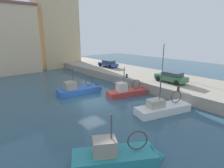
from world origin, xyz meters
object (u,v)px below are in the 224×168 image
object	(u,v)px
fishing_boat_red	(129,94)
fishing_boat_white	(165,111)
parked_car_blue	(108,64)
mooring_bollard_south	(178,88)
parked_car_green	(171,77)
mooring_bollard_mid	(127,76)
fishing_boat_blue	(82,92)
fishing_boat_teal	(120,160)
quay_streetlamp	(163,53)

from	to	relation	value
fishing_boat_red	fishing_boat_white	distance (m)	5.97
parked_car_blue	mooring_bollard_south	world-z (taller)	parked_car_blue
parked_car_green	mooring_bollard_mid	world-z (taller)	parked_car_green
fishing_boat_blue	fishing_boat_teal	bearing A→B (deg)	-111.37
fishing_boat_white	mooring_bollard_mid	bearing A→B (deg)	68.16
fishing_boat_teal	quay_streetlamp	bearing A→B (deg)	28.62
parked_car_blue	mooring_bollard_south	xyz separation A→B (m)	(-3.71, -16.79, -0.39)
fishing_boat_red	fishing_boat_teal	xyz separation A→B (m)	(-8.99, -8.28, -0.01)
fishing_boat_red	parked_car_green	world-z (taller)	fishing_boat_red
mooring_bollard_south	quay_streetlamp	world-z (taller)	quay_streetlamp
parked_car_green	quay_streetlamp	xyz separation A→B (m)	(3.06, 3.51, 2.54)
fishing_boat_red	mooring_bollard_south	size ratio (longest dim) A/B	10.49
mooring_bollard_south	fishing_boat_red	bearing A→B (deg)	116.98
mooring_bollard_south	fishing_boat_blue	bearing A→B (deg)	124.59
fishing_boat_teal	mooring_bollard_south	distance (m)	12.06
fishing_boat_white	fishing_boat_teal	bearing A→B (deg)	-163.22
mooring_bollard_mid	quay_streetlamp	distance (m)	6.67
fishing_boat_white	fishing_boat_red	bearing A→B (deg)	80.03
fishing_boat_teal	mooring_bollard_mid	distance (m)	16.20
fishing_boat_red	parked_car_green	size ratio (longest dim) A/B	1.40
parked_car_blue	quay_streetlamp	world-z (taller)	quay_streetlamp
fishing_boat_blue	parked_car_green	bearing A→B (deg)	-37.13
fishing_boat_teal	mooring_bollard_mid	bearing A→B (deg)	44.43
fishing_boat_teal	quay_streetlamp	xyz separation A→B (m)	(17.18, 9.37, 4.32)
fishing_boat_blue	mooring_bollard_south	size ratio (longest dim) A/B	11.22
fishing_boat_white	parked_car_blue	size ratio (longest dim) A/B	1.53
fishing_boat_teal	mooring_bollard_south	xyz separation A→B (m)	(11.53, 3.30, 1.34)
fishing_boat_red	mooring_bollard_mid	bearing A→B (deg)	50.01
fishing_boat_white	quay_streetlamp	bearing A→B (deg)	37.10
fishing_boat_white	fishing_boat_blue	xyz separation A→B (m)	(-2.96, 10.37, 0.02)
fishing_boat_white	parked_car_green	world-z (taller)	fishing_boat_white
mooring_bollard_mid	quay_streetlamp	size ratio (longest dim) A/B	0.11
fishing_boat_white	parked_car_blue	xyz separation A→B (m)	(7.28, 17.69, 1.75)
parked_car_blue	mooring_bollard_mid	world-z (taller)	parked_car_blue
fishing_boat_teal	mooring_bollard_south	world-z (taller)	fishing_boat_teal
parked_car_blue	quay_streetlamp	xyz separation A→B (m)	(1.94, -10.72, 2.59)
fishing_boat_red	fishing_boat_white	world-z (taller)	fishing_boat_white
parked_car_green	quay_streetlamp	world-z (taller)	quay_streetlamp
parked_car_green	fishing_boat_red	bearing A→B (deg)	154.77
fishing_boat_red	parked_car_green	xyz separation A→B (m)	(5.12, -2.41, 1.77)
parked_car_green	mooring_bollard_south	size ratio (longest dim) A/B	7.49
parked_car_green	mooring_bollard_south	xyz separation A→B (m)	(-2.59, -2.56, -0.44)
mooring_bollard_mid	quay_streetlamp	xyz separation A→B (m)	(5.65, -1.93, 2.98)
fishing_boat_teal	mooring_bollard_mid	world-z (taller)	fishing_boat_teal
fishing_boat_white	parked_car_blue	bearing A→B (deg)	67.64
fishing_boat_white	fishing_boat_blue	world-z (taller)	fishing_boat_white
fishing_boat_red	parked_car_blue	size ratio (longest dim) A/B	1.39
fishing_boat_blue	mooring_bollard_mid	distance (m)	6.83
fishing_boat_white	mooring_bollard_south	size ratio (longest dim) A/B	11.58
quay_streetlamp	mooring_bollard_mid	bearing A→B (deg)	161.17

